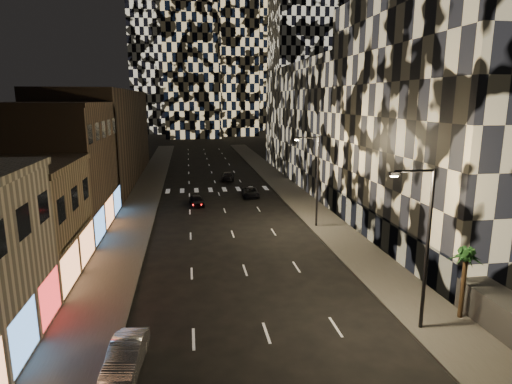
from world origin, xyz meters
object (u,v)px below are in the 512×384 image
object	(u,v)px
streetlight_near	(424,239)
streetlight_far	(315,175)
car_dark_midlane	(197,201)
palm_tree	(466,260)
car_dark_rightlane	(251,193)
car_silver_parked	(126,356)
car_dark_oncoming	(228,176)

from	to	relation	value
streetlight_near	streetlight_far	size ratio (longest dim) A/B	1.00
streetlight_far	car_dark_midlane	bearing A→B (deg)	136.70
streetlight_far	palm_tree	size ratio (longest dim) A/B	2.11
streetlight_near	car_dark_rightlane	bearing A→B (deg)	97.20
streetlight_near	car_silver_parked	size ratio (longest dim) A/B	2.13
car_dark_oncoming	palm_tree	distance (m)	47.26
car_dark_oncoming	car_dark_rightlane	world-z (taller)	car_dark_oncoming
car_dark_oncoming	car_dark_rightlane	size ratio (longest dim) A/B	1.07
car_silver_parked	car_dark_midlane	world-z (taller)	car_silver_parked
streetlight_far	palm_tree	xyz separation A→B (m)	(3.15, -19.28, -1.69)
car_dark_oncoming	palm_tree	bearing A→B (deg)	108.46
streetlight_near	palm_tree	world-z (taller)	streetlight_near
car_silver_parked	car_dark_rightlane	bearing A→B (deg)	78.69
car_silver_parked	palm_tree	xyz separation A→B (m)	(18.70, 1.85, 2.97)
car_silver_parked	car_dark_rightlane	world-z (taller)	car_silver_parked
car_dark_rightlane	car_dark_oncoming	bearing A→B (deg)	100.34
streetlight_near	palm_tree	bearing A→B (deg)	12.84
streetlight_far	car_silver_parked	world-z (taller)	streetlight_far
car_silver_parked	streetlight_near	bearing A→B (deg)	10.30
streetlight_near	car_silver_parked	distance (m)	16.28
streetlight_near	streetlight_far	distance (m)	20.00
streetlight_far	car_dark_midlane	world-z (taller)	streetlight_far
car_dark_oncoming	streetlight_far	bearing A→B (deg)	109.98
car_silver_parked	car_dark_oncoming	world-z (taller)	car_silver_parked
car_dark_midlane	palm_tree	world-z (taller)	palm_tree
streetlight_far	car_dark_oncoming	bearing A→B (deg)	102.93
streetlight_near	car_silver_parked	xyz separation A→B (m)	(-15.55, -1.13, -4.66)
streetlight_near	car_dark_midlane	world-z (taller)	streetlight_near
car_dark_oncoming	palm_tree	size ratio (longest dim) A/B	1.11
streetlight_far	palm_tree	world-z (taller)	streetlight_far
car_dark_oncoming	streetlight_near	bearing A→B (deg)	104.56
streetlight_far	car_dark_midlane	size ratio (longest dim) A/B	2.37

